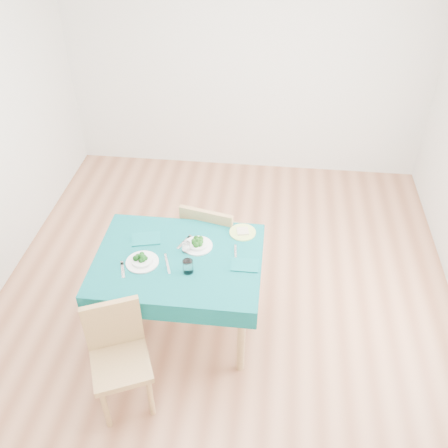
# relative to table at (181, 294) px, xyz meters

# --- Properties ---
(room_shell) EXTENTS (4.02, 4.52, 2.73)m
(room_shell) POSITION_rel_table_xyz_m (0.30, 0.33, 0.97)
(room_shell) COLOR brown
(room_shell) RESTS_ON ground
(table) EXTENTS (1.22, 0.93, 0.76)m
(table) POSITION_rel_table_xyz_m (0.00, 0.00, 0.00)
(table) COLOR #075152
(table) RESTS_ON ground
(chair_near) EXTENTS (0.52, 0.54, 0.96)m
(chair_near) POSITION_rel_table_xyz_m (-0.27, -0.73, 0.10)
(chair_near) COLOR #A07D4B
(chair_near) RESTS_ON ground
(chair_far) EXTENTS (0.55, 0.58, 1.13)m
(chair_far) POSITION_rel_table_xyz_m (0.19, 0.67, 0.19)
(chair_far) COLOR #A07D4B
(chair_far) RESTS_ON ground
(bowl_near) EXTENTS (0.24, 0.24, 0.07)m
(bowl_near) POSITION_rel_table_xyz_m (-0.25, -0.08, 0.42)
(bowl_near) COLOR white
(bowl_near) RESTS_ON table
(bowl_far) EXTENTS (0.23, 0.23, 0.07)m
(bowl_far) POSITION_rel_table_xyz_m (0.12, 0.15, 0.41)
(bowl_far) COLOR white
(bowl_far) RESTS_ON table
(fork_near) EXTENTS (0.08, 0.16, 0.00)m
(fork_near) POSITION_rel_table_xyz_m (-0.37, -0.17, 0.38)
(fork_near) COLOR silver
(fork_near) RESTS_ON table
(knife_near) EXTENTS (0.09, 0.21, 0.00)m
(knife_near) POSITION_rel_table_xyz_m (-0.07, -0.07, 0.38)
(knife_near) COLOR silver
(knife_near) RESTS_ON table
(fork_far) EXTENTS (0.09, 0.16, 0.00)m
(fork_far) POSITION_rel_table_xyz_m (0.01, 0.18, 0.38)
(fork_far) COLOR silver
(fork_far) RESTS_ON table
(knife_far) EXTENTS (0.04, 0.22, 0.00)m
(knife_far) POSITION_rel_table_xyz_m (0.42, 0.08, 0.38)
(knife_far) COLOR silver
(knife_far) RESTS_ON table
(napkin_near) EXTENTS (0.25, 0.20, 0.01)m
(napkin_near) POSITION_rel_table_xyz_m (-0.28, 0.18, 0.39)
(napkin_near) COLOR #0A5A5B
(napkin_near) RESTS_ON table
(napkin_far) EXTENTS (0.20, 0.14, 0.01)m
(napkin_far) POSITION_rel_table_xyz_m (0.50, -0.03, 0.38)
(napkin_far) COLOR #0A5A5B
(napkin_far) RESTS_ON table
(tumbler_center) EXTENTS (0.06, 0.06, 0.08)m
(tumbler_center) POSITION_rel_table_xyz_m (0.05, 0.09, 0.42)
(tumbler_center) COLOR white
(tumbler_center) RESTS_ON table
(tumbler_side) EXTENTS (0.08, 0.08, 0.10)m
(tumbler_side) POSITION_rel_table_xyz_m (0.10, -0.13, 0.43)
(tumbler_side) COLOR white
(tumbler_side) RESTS_ON table
(side_plate) EXTENTS (0.21, 0.21, 0.01)m
(side_plate) POSITION_rel_table_xyz_m (0.45, 0.35, 0.38)
(side_plate) COLOR #C3DB6B
(side_plate) RESTS_ON table
(bread_slice) EXTENTS (0.11, 0.11, 0.01)m
(bread_slice) POSITION_rel_table_xyz_m (0.45, 0.35, 0.40)
(bread_slice) COLOR beige
(bread_slice) RESTS_ON side_plate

